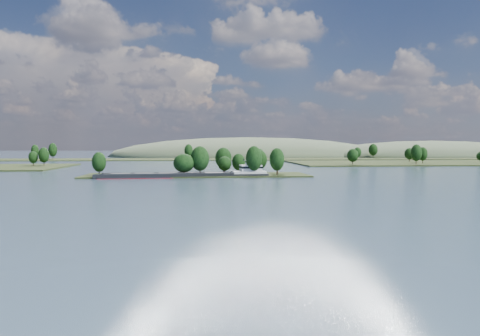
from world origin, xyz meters
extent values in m
plane|color=#35465C|center=(0.00, 120.00, 0.00)|extent=(1800.00, 1800.00, 0.00)
cube|color=black|center=(0.00, 180.00, 0.00)|extent=(100.00, 30.00, 1.20)
cylinder|color=black|center=(24.66, 169.47, 2.72)|extent=(0.50, 0.50, 4.23)
ellipsoid|color=black|center=(24.66, 169.47, 8.09)|extent=(7.17, 7.17, 10.88)
cylinder|color=black|center=(12.66, 192.08, 2.58)|extent=(0.50, 0.50, 3.96)
ellipsoid|color=black|center=(12.66, 192.08, 7.61)|extent=(7.89, 7.89, 10.17)
cylinder|color=black|center=(1.36, 171.24, 2.70)|extent=(0.50, 0.50, 4.21)
ellipsoid|color=black|center=(1.36, 171.24, 8.05)|extent=(8.04, 8.04, 10.82)
cylinder|color=black|center=(12.75, 183.94, 1.92)|extent=(0.50, 0.50, 2.64)
ellipsoid|color=black|center=(12.75, 183.94, 5.28)|extent=(6.46, 6.46, 6.79)
cylinder|color=black|center=(-5.53, 170.04, 2.17)|extent=(0.50, 0.50, 3.13)
ellipsoid|color=black|center=(-5.53, 170.04, 6.15)|extent=(9.11, 9.11, 8.06)
cylinder|color=black|center=(-41.95, 174.28, 2.29)|extent=(0.50, 0.50, 3.38)
ellipsoid|color=black|center=(-41.95, 174.28, 6.59)|extent=(6.13, 6.13, 8.69)
cylinder|color=black|center=(19.21, 183.77, 2.13)|extent=(0.50, 0.50, 3.06)
ellipsoid|color=black|center=(19.21, 183.77, 6.02)|extent=(6.07, 6.07, 7.87)
cylinder|color=black|center=(37.55, 184.00, 2.49)|extent=(0.50, 0.50, 3.77)
ellipsoid|color=black|center=(37.55, 184.00, 7.29)|extent=(6.07, 6.07, 9.70)
cylinder|color=black|center=(35.16, 172.00, 2.56)|extent=(0.50, 0.50, 3.93)
ellipsoid|color=black|center=(35.16, 172.00, 7.56)|extent=(6.65, 6.65, 10.10)
cylinder|color=black|center=(28.91, 185.09, 2.42)|extent=(0.50, 0.50, 3.63)
ellipsoid|color=black|center=(28.91, 185.09, 7.03)|extent=(7.65, 7.65, 9.34)
cylinder|color=black|center=(-95.40, 270.54, 2.67)|extent=(0.50, 0.50, 3.73)
ellipsoid|color=black|center=(-95.40, 270.54, 7.41)|extent=(6.46, 6.46, 9.60)
cylinder|color=black|center=(-101.93, 270.73, 2.30)|extent=(0.50, 0.50, 3.00)
ellipsoid|color=black|center=(-101.93, 270.73, 6.11)|extent=(5.59, 5.59, 7.71)
cylinder|color=black|center=(102.47, 269.17, 2.51)|extent=(0.50, 0.50, 3.41)
ellipsoid|color=black|center=(102.47, 269.17, 6.84)|extent=(7.47, 7.47, 8.77)
cylinder|color=black|center=(144.66, 266.20, 2.98)|extent=(0.50, 0.50, 4.37)
ellipsoid|color=black|center=(144.66, 266.20, 8.54)|extent=(7.26, 7.26, 11.23)
cylinder|color=black|center=(157.05, 281.87, 2.66)|extent=(0.50, 0.50, 3.73)
ellipsoid|color=black|center=(157.05, 281.87, 7.40)|extent=(6.22, 6.22, 9.59)
cylinder|color=black|center=(162.75, 314.52, 2.52)|extent=(0.50, 0.50, 3.43)
ellipsoid|color=black|center=(162.75, 314.52, 6.88)|extent=(7.67, 7.67, 8.83)
cube|color=black|center=(0.00, 400.00, 0.00)|extent=(900.00, 60.00, 1.20)
cylinder|color=black|center=(-143.25, 397.57, 2.75)|extent=(0.50, 0.50, 4.31)
ellipsoid|color=black|center=(-143.25, 397.57, 8.23)|extent=(6.61, 6.61, 11.08)
cylinder|color=black|center=(144.75, 380.60, 2.37)|extent=(0.50, 0.50, 3.54)
ellipsoid|color=black|center=(144.75, 380.60, 6.87)|extent=(6.85, 6.85, 9.11)
cylinder|color=black|center=(1.67, 404.07, 2.39)|extent=(0.50, 0.50, 3.58)
ellipsoid|color=black|center=(1.67, 404.07, 6.94)|extent=(9.66, 9.66, 9.21)
cylinder|color=black|center=(172.64, 415.01, 2.89)|extent=(0.50, 0.50, 4.57)
ellipsoid|color=black|center=(172.64, 415.01, 8.70)|extent=(8.74, 8.74, 11.76)
cylinder|color=black|center=(-127.68, 396.86, 2.99)|extent=(0.50, 0.50, 4.79)
ellipsoid|color=black|center=(-127.68, 396.86, 9.08)|extent=(7.47, 7.47, 12.31)
cylinder|color=black|center=(56.41, 390.81, 2.15)|extent=(0.50, 0.50, 3.10)
ellipsoid|color=black|center=(56.41, 390.81, 6.09)|extent=(7.83, 7.83, 7.97)
cylinder|color=black|center=(-7.51, 382.81, 2.83)|extent=(0.50, 0.50, 4.47)
ellipsoid|color=black|center=(-7.51, 382.81, 8.51)|extent=(7.46, 7.46, 11.48)
ellipsoid|color=#46553A|center=(260.00, 470.00, 0.00)|extent=(260.00, 140.00, 36.00)
ellipsoid|color=#46553A|center=(60.00, 500.00, 0.00)|extent=(320.00, 160.00, 44.00)
cube|color=black|center=(-5.09, 170.00, 0.45)|extent=(72.37, 15.04, 1.98)
cube|color=maroon|center=(-5.09, 170.00, 0.04)|extent=(72.56, 15.24, 0.22)
cube|color=black|center=(-12.62, 173.78, 1.71)|extent=(55.53, 5.08, 0.72)
cube|color=black|center=(-11.88, 165.01, 1.71)|extent=(55.53, 5.08, 0.72)
cube|color=black|center=(-12.25, 169.39, 1.57)|extent=(54.39, 12.62, 0.27)
cube|color=black|center=(-31.94, 167.72, 1.84)|extent=(8.68, 8.02, 0.31)
cube|color=black|center=(-22.10, 168.55, 1.84)|extent=(8.68, 8.02, 0.31)
cube|color=black|center=(-12.25, 169.39, 1.84)|extent=(8.68, 8.02, 0.31)
cube|color=black|center=(-2.40, 170.23, 1.84)|extent=(8.68, 8.02, 0.31)
cube|color=black|center=(7.44, 171.07, 1.84)|extent=(8.68, 8.02, 0.31)
cube|color=black|center=(-41.34, 166.92, 0.81)|extent=(3.37, 8.28, 1.80)
cylinder|color=black|center=(-40.45, 166.99, 2.07)|extent=(0.23, 0.23, 1.98)
cube|color=silver|center=(22.66, 172.36, 1.98)|extent=(15.05, 9.81, 1.08)
cube|color=silver|center=(23.55, 172.44, 3.77)|extent=(9.56, 7.92, 2.69)
cube|color=black|center=(23.55, 172.44, 4.13)|extent=(9.75, 8.12, 0.81)
cube|color=silver|center=(24.45, 172.51, 6.11)|extent=(5.83, 5.83, 1.98)
cube|color=black|center=(24.45, 172.51, 6.47)|extent=(6.02, 6.02, 0.72)
cube|color=silver|center=(24.45, 172.51, 7.19)|extent=(6.22, 6.22, 0.18)
cylinder|color=silver|center=(26.69, 172.70, 8.26)|extent=(0.19, 0.19, 2.34)
cylinder|color=black|center=(20.64, 174.89, 7.37)|extent=(0.49, 0.49, 1.08)
camera|label=1|loc=(0.33, -31.25, 14.34)|focal=35.00mm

